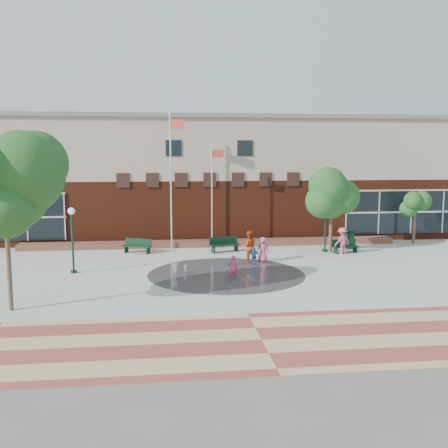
{
  "coord_description": "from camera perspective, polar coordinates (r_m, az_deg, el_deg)",
  "views": [
    {
      "loc": [
        -3.38,
        -24.22,
        6.48
      ],
      "look_at": [
        0.0,
        4.0,
        2.6
      ],
      "focal_mm": 42.0,
      "sensor_mm": 36.0,
      "label": 1
    }
  ],
  "objects": [
    {
      "name": "bench_right",
      "position": [
        34.94,
        13.05,
        -2.64
      ],
      "size": [
        1.83,
        0.86,
        0.89
      ],
      "rotation": [
        0.0,
        0.0,
        0.22
      ],
      "color": "black",
      "rests_on": "ground"
    },
    {
      "name": "paver_band",
      "position": [
        18.71,
        4.1,
        -12.5
      ],
      "size": [
        46.0,
        6.0,
        0.01
      ],
      "primitive_type": "cube",
      "color": "#9A3F39",
      "rests_on": "ground"
    },
    {
      "name": "flagpole_left",
      "position": [
        35.09,
        -5.74,
        5.45
      ],
      "size": [
        0.99,
        0.51,
        9.12
      ],
      "rotation": [
        0.0,
        0.0,
        -0.43
      ],
      "color": "silver",
      "rests_on": "ground"
    },
    {
      "name": "bench_left",
      "position": [
        34.44,
        -9.41,
        -2.66
      ],
      "size": [
        1.94,
        1.27,
        0.95
      ],
      "rotation": [
        0.0,
        0.0,
        -0.43
      ],
      "color": "black",
      "rests_on": "ground"
    },
    {
      "name": "adult_pink",
      "position": [
        31.29,
        4.26,
        -2.79
      ],
      "size": [
        0.84,
        0.66,
        1.51
      ],
      "primitive_type": "imported",
      "rotation": [
        0.0,
        0.0,
        2.87
      ],
      "color": "#CA4E88",
      "rests_on": "ground"
    },
    {
      "name": "plaza_concrete",
      "position": [
        29.15,
        0.0,
        -5.06
      ],
      "size": [
        46.0,
        18.0,
        0.01
      ],
      "primitive_type": "cube",
      "color": "#A8A8A0",
      "rests_on": "ground"
    },
    {
      "name": "person_bench",
      "position": [
        34.37,
        12.74,
        -1.82
      ],
      "size": [
        1.28,
        1.02,
        1.74
      ],
      "primitive_type": "imported",
      "rotation": [
        0.0,
        0.0,
        3.52
      ],
      "color": "#CC557E",
      "rests_on": "ground"
    },
    {
      "name": "flagpole_right",
      "position": [
        35.15,
        -1.26,
        3.63
      ],
      "size": [
        0.87,
        0.14,
        7.05
      ],
      "rotation": [
        0.0,
        0.0,
        -0.06
      ],
      "color": "silver",
      "rests_on": "ground"
    },
    {
      "name": "adult_red",
      "position": [
        31.01,
        2.72,
        -2.5
      ],
      "size": [
        0.99,
        0.81,
        1.91
      ],
      "primitive_type": "imported",
      "rotation": [
        0.0,
        0.0,
        3.23
      ],
      "color": "#BF3911",
      "rests_on": "ground"
    },
    {
      "name": "lamp_left",
      "position": [
        29.21,
        -16.19,
        -0.92
      ],
      "size": [
        0.38,
        0.38,
        3.58
      ],
      "color": "black",
      "rests_on": "ground"
    },
    {
      "name": "ground",
      "position": [
        25.3,
        1.08,
        -7.07
      ],
      "size": [
        120.0,
        120.0,
        0.0
      ],
      "primitive_type": "plane",
      "color": "#666056",
      "rests_on": "ground"
    },
    {
      "name": "tree_mid",
      "position": [
        34.66,
        11.64,
        3.28
      ],
      "size": [
        3.14,
        3.14,
        5.3
      ],
      "color": "#49362B",
      "rests_on": "ground"
    },
    {
      "name": "bench_mid",
      "position": [
        34.32,
        0.08,
        -2.56
      ],
      "size": [
        2.07,
        1.14,
        1.0
      ],
      "rotation": [
        0.0,
        0.0,
        0.31
      ],
      "color": "black",
      "rests_on": "ground"
    },
    {
      "name": "water_jet_a",
      "position": [
        28.02,
        -5.35,
        -5.63
      ],
      "size": [
        0.31,
        0.31,
        0.6
      ],
      "primitive_type": "cone",
      "rotation": [
        3.14,
        0.0,
        0.0
      ],
      "color": "white",
      "rests_on": "ground"
    },
    {
      "name": "splash_pad",
      "position": [
        28.19,
        0.24,
        -5.51
      ],
      "size": [
        8.4,
        8.4,
        0.01
      ],
      "primitive_type": "cylinder",
      "color": "#383A3D",
      "rests_on": "ground"
    },
    {
      "name": "library_building",
      "position": [
        41.88,
        -2.2,
        5.25
      ],
      "size": [
        44.4,
        10.4,
        9.2
      ],
      "color": "#572011",
      "rests_on": "ground"
    },
    {
      "name": "trash_can",
      "position": [
        36.7,
        13.48,
        -1.68
      ],
      "size": [
        0.71,
        0.71,
        1.16
      ],
      "color": "black",
      "rests_on": "ground"
    },
    {
      "name": "tree_small_right",
      "position": [
        39.64,
        20.09,
        2.14
      ],
      "size": [
        2.33,
        2.33,
        3.99
      ],
      "color": "#49362B",
      "rests_on": "ground"
    },
    {
      "name": "child_splash",
      "position": [
        26.74,
        0.99,
        -4.81
      ],
      "size": [
        0.49,
        0.33,
        1.31
      ],
      "primitive_type": "imported",
      "rotation": [
        0.0,
        0.0,
        3.17
      ],
      "color": "#CB3B6D",
      "rests_on": "ground"
    },
    {
      "name": "water_jet_b",
      "position": [
        28.61,
        -4.23,
        -5.34
      ],
      "size": [
        0.18,
        0.18,
        0.4
      ],
      "primitive_type": "cone",
      "rotation": [
        3.14,
        0.0,
        0.0
      ],
      "color": "white",
      "rests_on": "ground"
    },
    {
      "name": "lamp_right",
      "position": [
        34.79,
        11.0,
        0.9
      ],
      "size": [
        0.41,
        0.41,
        3.87
      ],
      "color": "black",
      "rests_on": "ground"
    },
    {
      "name": "child_blue",
      "position": [
        30.37,
        3.29,
        -3.51
      ],
      "size": [
        0.67,
        0.36,
        1.09
      ],
      "primitive_type": "imported",
      "rotation": [
        0.0,
        0.0,
        2.99
      ],
      "color": "#1B4D9D",
      "rests_on": "ground"
    },
    {
      "name": "flower_bed",
      "position": [
        36.56,
        -1.42,
        -2.44
      ],
      "size": [
        26.0,
        1.2,
        0.4
      ],
      "primitive_type": "cube",
      "color": "maroon",
      "rests_on": "ground"
    },
    {
      "name": "tree_big_left",
      "position": [
        22.77,
        -22.79,
        3.77
      ],
      "size": [
        4.49,
        4.49,
        7.18
      ],
      "color": "#49362B",
      "rests_on": "ground"
    }
  ]
}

